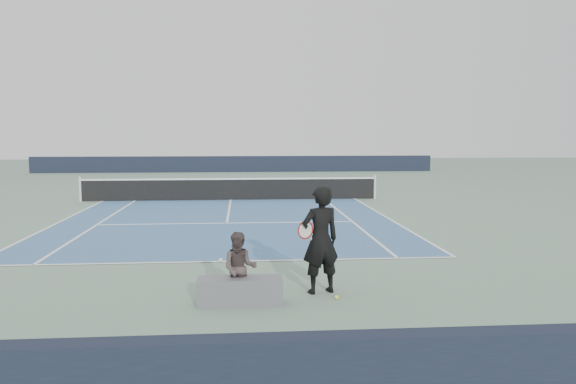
{
  "coord_description": "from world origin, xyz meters",
  "views": [
    {
      "loc": [
        0.52,
        -24.46,
        2.92
      ],
      "look_at": [
        1.92,
        -7.25,
        1.1
      ],
      "focal_mm": 35.0,
      "sensor_mm": 36.0,
      "label": 1
    }
  ],
  "objects": [
    {
      "name": "windscreen_far",
      "position": [
        0.0,
        17.88,
        0.6
      ],
      "size": [
        30.0,
        0.25,
        1.2
      ],
      "primitive_type": "cube",
      "color": "black",
      "rests_on": "ground"
    },
    {
      "name": "tennis_net",
      "position": [
        0.0,
        0.0,
        0.5
      ],
      "size": [
        12.9,
        0.1,
        1.07
      ],
      "color": "silver",
      "rests_on": "ground"
    },
    {
      "name": "tennis_player",
      "position": [
        1.92,
        -14.5,
        0.99
      ],
      "size": [
        0.89,
        0.73,
        1.97
      ],
      "color": "black",
      "rests_on": "ground"
    },
    {
      "name": "ground",
      "position": [
        0.0,
        0.0,
        0.0
      ],
      "size": [
        80.0,
        80.0,
        0.0
      ],
      "primitive_type": "plane",
      "color": "slate"
    },
    {
      "name": "court_surface",
      "position": [
        0.0,
        0.0,
        0.01
      ],
      "size": [
        10.97,
        23.77,
        0.01
      ],
      "primitive_type": "cube",
      "color": "#3B628D",
      "rests_on": "ground"
    },
    {
      "name": "tennis_ball",
      "position": [
        2.15,
        -14.93,
        0.04
      ],
      "size": [
        0.07,
        0.07,
        0.07
      ],
      "primitive_type": "sphere",
      "color": "#D4E92F",
      "rests_on": "ground"
    },
    {
      "name": "spectator_bench",
      "position": [
        0.46,
        -15.09,
        0.44
      ],
      "size": [
        1.47,
        0.56,
        1.25
      ],
      "color": "#5C5D61",
      "rests_on": "ground"
    }
  ]
}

